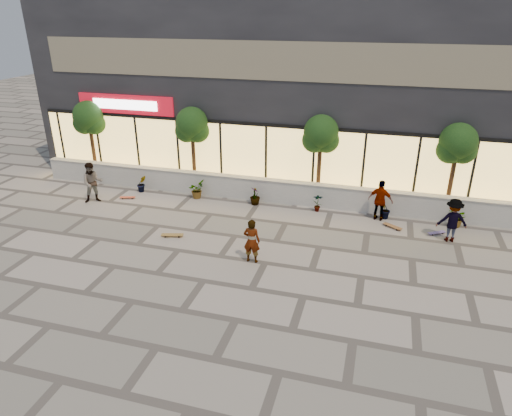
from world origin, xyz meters
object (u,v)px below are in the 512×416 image
(tree_midwest, at_px, (192,127))
(skateboard_left, at_px, (128,197))
(skateboard_right_far, at_px, (437,233))
(tree_west, at_px, (89,120))
(skater_right_near, at_px, (380,200))
(tree_mideast, at_px, (321,136))
(tree_east, at_px, (457,146))
(skateboard_center, at_px, (172,235))
(skater_right_far, at_px, (453,220))
(skateboard_right_near, at_px, (393,226))
(skater_left, at_px, (93,183))
(skater_center, at_px, (252,241))

(tree_midwest, bearing_deg, skateboard_left, -137.39)
(skateboard_left, relative_size, skateboard_right_far, 1.03)
(tree_west, distance_m, skater_right_near, 14.50)
(tree_midwest, height_order, tree_mideast, same)
(tree_mideast, height_order, tree_east, same)
(skateboard_right_far, bearing_deg, skateboard_center, 165.71)
(tree_mideast, bearing_deg, skater_right_far, -25.49)
(skateboard_right_near, bearing_deg, tree_west, -155.44)
(skater_left, distance_m, skater_right_far, 15.06)
(tree_west, height_order, tree_east, same)
(skater_center, xyz_separation_m, skater_right_far, (6.74, 3.51, 0.05))
(tree_mideast, bearing_deg, tree_east, 0.00)
(tree_west, xyz_separation_m, tree_midwest, (5.50, 0.00, 0.00))
(skater_right_near, height_order, skateboard_right_far, skater_right_near)
(skater_right_far, bearing_deg, skateboard_left, -7.56)
(tree_west, height_order, tree_mideast, same)
(skater_right_near, relative_size, skateboard_right_far, 2.44)
(skater_left, relative_size, skateboard_left, 2.54)
(tree_west, relative_size, skateboard_left, 5.40)
(tree_west, xyz_separation_m, skater_right_near, (14.27, -1.40, -2.12))
(tree_west, xyz_separation_m, skater_center, (10.16, -6.08, -2.19))
(tree_midwest, bearing_deg, tree_west, 180.00)
(skater_right_far, relative_size, skateboard_right_near, 2.17)
(skateboard_center, xyz_separation_m, skateboard_right_near, (8.13, 3.10, -0.01))
(skateboard_center, distance_m, skateboard_left, 4.67)
(tree_west, bearing_deg, skater_center, -30.90)
(skater_right_near, height_order, skater_right_far, skater_right_near)
(skateboard_right_far, bearing_deg, skater_right_near, 130.13)
(skateboard_right_near, xyz_separation_m, skateboard_right_far, (1.66, -0.09, -0.01))
(skateboard_right_near, height_order, skateboard_right_far, skateboard_right_near)
(tree_west, relative_size, skateboard_center, 4.48)
(tree_midwest, xyz_separation_m, tree_mideast, (6.00, 0.00, 0.00))
(tree_mideast, distance_m, tree_east, 5.50)
(tree_west, height_order, skater_right_near, tree_west)
(tree_mideast, xyz_separation_m, skateboard_right_far, (5.00, -2.15, -2.91))
(skater_left, relative_size, skateboard_right_near, 2.36)
(skater_right_near, xyz_separation_m, skater_right_far, (2.64, -1.18, -0.02))
(tree_east, relative_size, skater_left, 2.12)
(tree_east, xyz_separation_m, skateboard_left, (-13.92, -2.23, -2.91))
(skater_right_near, bearing_deg, tree_west, 8.41)
(skateboard_center, height_order, skateboard_right_far, skateboard_center)
(skateboard_right_near, bearing_deg, skater_left, -143.64)
(tree_west, bearing_deg, skateboard_center, -37.52)
(skateboard_left, bearing_deg, skater_center, -45.57)
(tree_east, bearing_deg, skateboard_center, -153.39)
(tree_east, distance_m, skater_center, 9.41)
(skater_center, bearing_deg, tree_midwest, -52.23)
(skateboard_center, distance_m, skateboard_right_far, 10.24)
(tree_west, height_order, skateboard_right_near, tree_west)
(skateboard_left, height_order, skateboard_right_far, skateboard_right_far)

